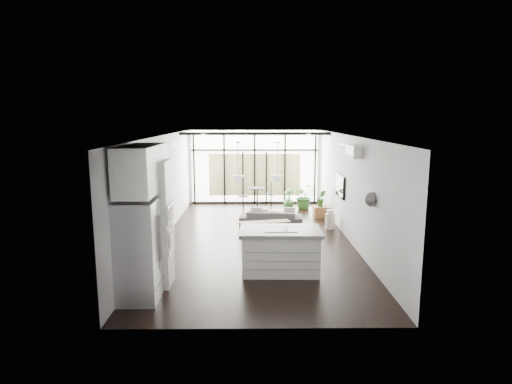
{
  "coord_description": "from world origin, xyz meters",
  "views": [
    {
      "loc": [
        -0.13,
        -11.24,
        3.28
      ],
      "look_at": [
        0.0,
        0.3,
        1.25
      ],
      "focal_mm": 30.0,
      "sensor_mm": 36.0,
      "label": 1
    }
  ],
  "objects_px": {
    "fridge": "(139,250)",
    "console_bench": "(265,229)",
    "island": "(280,251)",
    "tv": "(340,186)",
    "pouf": "(261,214)",
    "milk_can": "(330,219)",
    "sofa": "(271,216)"
  },
  "relations": [
    {
      "from": "island",
      "to": "fridge",
      "type": "xyz_separation_m",
      "value": [
        -2.64,
        -1.34,
        0.45
      ]
    },
    {
      "from": "sofa",
      "to": "tv",
      "type": "height_order",
      "value": "tv"
    },
    {
      "from": "console_bench",
      "to": "pouf",
      "type": "distance_m",
      "value": 2.12
    },
    {
      "from": "fridge",
      "to": "console_bench",
      "type": "distance_m",
      "value": 4.74
    },
    {
      "from": "fridge",
      "to": "island",
      "type": "bearing_deg",
      "value": 26.87
    },
    {
      "from": "island",
      "to": "sofa",
      "type": "xyz_separation_m",
      "value": [
        -0.03,
        3.68,
        -0.11
      ]
    },
    {
      "from": "fridge",
      "to": "sofa",
      "type": "xyz_separation_m",
      "value": [
        2.62,
        5.02,
        -0.55
      ]
    },
    {
      "from": "pouf",
      "to": "tv",
      "type": "height_order",
      "value": "tv"
    },
    {
      "from": "pouf",
      "to": "tv",
      "type": "bearing_deg",
      "value": -29.62
    },
    {
      "from": "console_bench",
      "to": "tv",
      "type": "height_order",
      "value": "tv"
    },
    {
      "from": "fridge",
      "to": "tv",
      "type": "relative_size",
      "value": 1.67
    },
    {
      "from": "island",
      "to": "sofa",
      "type": "relative_size",
      "value": 0.93
    },
    {
      "from": "island",
      "to": "tv",
      "type": "xyz_separation_m",
      "value": [
        1.97,
        3.51,
        0.83
      ]
    },
    {
      "from": "island",
      "to": "pouf",
      "type": "distance_m",
      "value": 4.82
    },
    {
      "from": "island",
      "to": "pouf",
      "type": "height_order",
      "value": "island"
    },
    {
      "from": "fridge",
      "to": "tv",
      "type": "xyz_separation_m",
      "value": [
        4.61,
        4.85,
        0.38
      ]
    },
    {
      "from": "tv",
      "to": "console_bench",
      "type": "bearing_deg",
      "value": -159.65
    },
    {
      "from": "sofa",
      "to": "milk_can",
      "type": "height_order",
      "value": "sofa"
    },
    {
      "from": "fridge",
      "to": "pouf",
      "type": "relative_size",
      "value": 4.1
    },
    {
      "from": "island",
      "to": "tv",
      "type": "relative_size",
      "value": 1.56
    },
    {
      "from": "fridge",
      "to": "pouf",
      "type": "xyz_separation_m",
      "value": [
        2.34,
        6.14,
        -0.74
      ]
    },
    {
      "from": "milk_can",
      "to": "pouf",
      "type": "bearing_deg",
      "value": 149.05
    },
    {
      "from": "tv",
      "to": "island",
      "type": "bearing_deg",
      "value": -119.3
    },
    {
      "from": "sofa",
      "to": "pouf",
      "type": "distance_m",
      "value": 1.17
    },
    {
      "from": "tv",
      "to": "milk_can",
      "type": "bearing_deg",
      "value": 162.52
    },
    {
      "from": "island",
      "to": "console_bench",
      "type": "relative_size",
      "value": 1.24
    },
    {
      "from": "console_bench",
      "to": "milk_can",
      "type": "xyz_separation_m",
      "value": [
        1.97,
        0.9,
        0.06
      ]
    },
    {
      "from": "fridge",
      "to": "console_bench",
      "type": "bearing_deg",
      "value": 59.25
    },
    {
      "from": "milk_can",
      "to": "island",
      "type": "bearing_deg",
      "value": -115.65
    },
    {
      "from": "fridge",
      "to": "console_bench",
      "type": "height_order",
      "value": "fridge"
    },
    {
      "from": "sofa",
      "to": "tv",
      "type": "xyz_separation_m",
      "value": [
        2.0,
        -0.17,
        0.94
      ]
    },
    {
      "from": "sofa",
      "to": "milk_can",
      "type": "bearing_deg",
      "value": -177.08
    }
  ]
}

